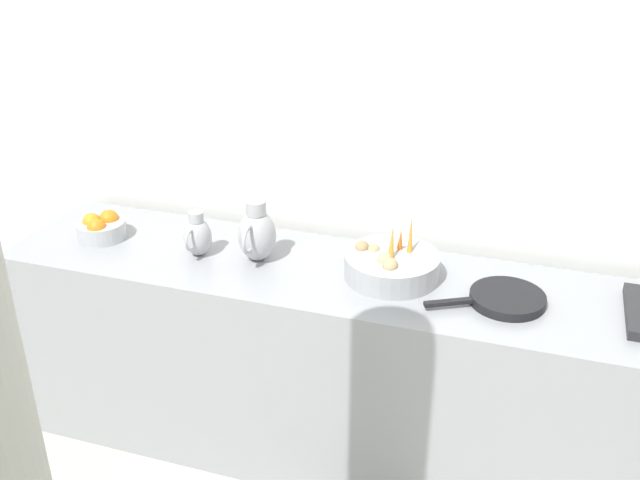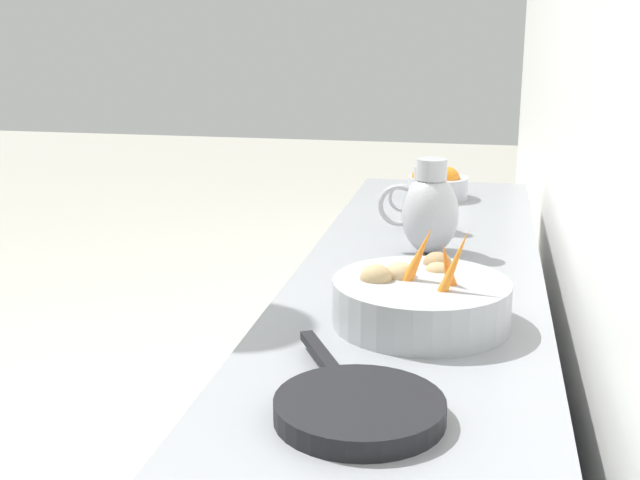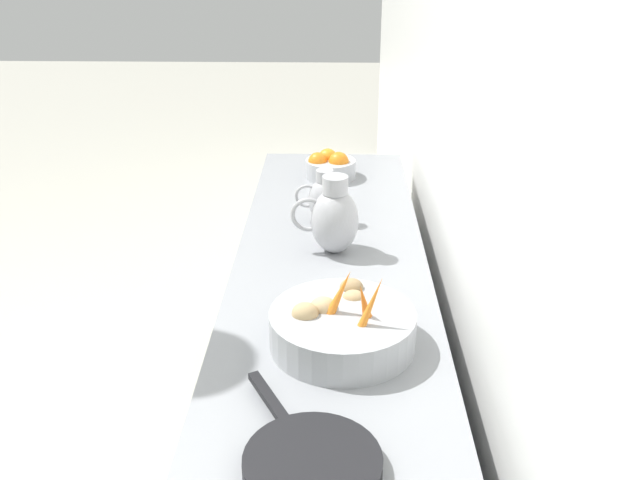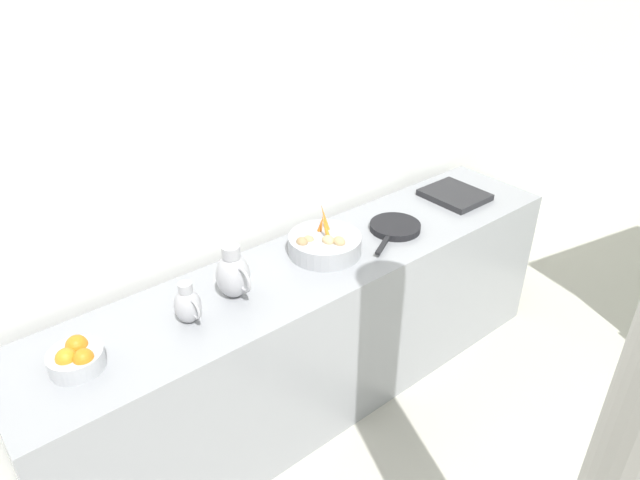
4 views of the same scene
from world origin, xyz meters
TOP-DOWN VIEW (x-y plane):
  - vegetable_colander at (-1.57, 0.26)m, footprint 0.36×0.36m
  - orange_bowl at (-1.53, -0.98)m, footprint 0.21×0.21m
  - metal_pitcher_tall at (-1.55, -0.28)m, footprint 0.21×0.15m
  - metal_pitcher_short at (-1.51, -0.52)m, footprint 0.16×0.11m
  - skillet_on_counter at (-1.51, 0.69)m, footprint 0.29×0.42m

SIDE VIEW (x-z plane):
  - skillet_on_counter at x=-1.51m, z-range 0.89..0.92m
  - orange_bowl at x=-1.53m, z-range 0.88..0.99m
  - vegetable_colander at x=-1.57m, z-range 0.83..1.05m
  - metal_pitcher_short at x=-1.51m, z-range 0.88..1.07m
  - metal_pitcher_tall at x=-1.55m, z-range 0.87..1.13m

